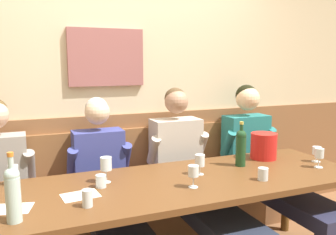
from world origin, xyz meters
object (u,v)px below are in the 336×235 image
wall_bench (139,207)px  water_tumbler_left (87,198)px  wine_glass_mid_right (13,172)px  person_center_right_seat (269,165)px  wine_bottle_green_tall (241,147)px  wine_glass_center_rear (317,152)px  water_tumbler_right (101,181)px  wine_glass_mid_left (106,165)px  wine_glass_by_bottle (200,161)px  wine_bottle_amber_mid (13,192)px  person_left_seat (193,176)px  wine_glass_left_end (319,154)px  person_right_seat (110,193)px  water_tumbler_center (263,174)px  ice_bucket (264,146)px  wine_glass_near_bucket (193,172)px  dining_table (171,191)px

wall_bench → water_tumbler_left: size_ratio=31.50×
wall_bench → wine_glass_mid_right: wall_bench is taller
person_center_right_seat → wine_bottle_green_tall: 0.55m
wine_glass_center_rear → water_tumbler_right: 1.68m
wine_glass_mid_left → wine_glass_mid_right: wine_glass_mid_left is taller
wine_glass_by_bottle → water_tumbler_right: 0.69m
water_tumbler_right → wine_bottle_amber_mid: bearing=-146.7°
person_left_seat → wine_glass_left_end: (0.79, -0.48, 0.21)m
wall_bench → water_tumbler_left: wall_bench is taller
person_right_seat → wine_bottle_amber_mid: bearing=-136.1°
water_tumbler_center → water_tumbler_left: 1.14m
person_right_seat → wine_glass_by_bottle: person_right_seat is taller
person_left_seat → water_tumbler_left: person_left_seat is taller
wine_glass_mid_right → water_tumbler_left: size_ratio=1.34×
wine_glass_mid_right → water_tumbler_center: wine_glass_mid_right is taller
wine_bottle_green_tall → wine_glass_mid_right: 1.58m
wine_glass_by_bottle → wine_glass_center_rear: bearing=-3.6°
ice_bucket → wine_bottle_green_tall: wine_bottle_green_tall is taller
wine_glass_near_bucket → water_tumbler_left: (-0.66, -0.05, -0.05)m
wine_glass_near_bucket → person_center_right_seat: bearing=27.1°
wine_glass_left_end → water_tumbler_right: wine_glass_left_end is taller
water_tumbler_right → water_tumbler_left: bearing=-115.4°
wine_glass_by_bottle → water_tumbler_right: bearing=179.3°
wall_bench → wine_glass_near_bucket: (0.09, -0.86, 0.56)m
water_tumbler_right → person_center_right_seat: bearing=10.5°
wine_glass_mid_left → wine_glass_left_end: 1.55m
water_tumbler_right → wine_bottle_green_tall: bearing=3.4°
person_center_right_seat → water_tumbler_right: (-1.50, -0.28, 0.14)m
dining_table → wine_glass_mid_left: 0.46m
dining_table → wine_glass_mid_right: 1.01m
person_right_seat → dining_table: bearing=-43.7°
wine_glass_mid_right → water_tumbler_left: 0.64m
dining_table → wine_glass_left_end: size_ratio=18.56×
water_tumbler_center → dining_table: bearing=160.3°
person_center_right_seat → wine_glass_by_bottle: (-0.82, -0.29, 0.20)m
wall_bench → person_left_seat: bearing=-46.7°
water_tumbler_right → person_right_seat: bearing=66.7°
wine_glass_mid_left → water_tumbler_right: wine_glass_mid_left is taller
person_left_seat → wine_glass_mid_right: bearing=-178.7°
person_center_right_seat → wine_glass_left_end: (0.07, -0.47, 0.20)m
dining_table → wall_bench: bearing=90.0°
wine_glass_near_bucket → water_tumbler_right: bearing=157.4°
person_center_right_seat → ice_bucket: bearing=-143.1°
person_left_seat → water_tumbler_left: (-0.91, -0.55, 0.16)m
wine_glass_near_bucket → wine_glass_mid_right: 1.13m
wine_glass_mid_left → water_tumbler_right: (-0.05, -0.07, -0.08)m
person_right_seat → ice_bucket: size_ratio=6.18×
wine_bottle_green_tall → water_tumbler_left: 1.24m
wine_glass_by_bottle → wine_glass_center_rear: wine_glass_by_bottle is taller
wine_bottle_amber_mid → water_tumbler_center: 1.51m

